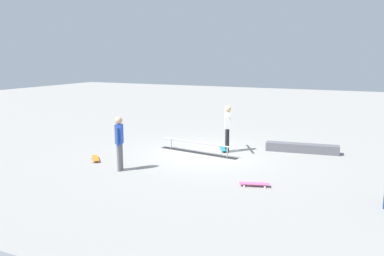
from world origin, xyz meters
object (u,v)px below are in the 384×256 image
(loose_skateboard_pink, at_px, (254,184))
(skater_main, at_px, (227,125))
(skate_ledge, at_px, (302,148))
(loose_skateboard_orange, at_px, (95,158))
(skateboard_main, at_px, (223,149))
(bystander_blue_shirt, at_px, (119,140))
(grind_rail, at_px, (198,148))

(loose_skateboard_pink, bearing_deg, skater_main, -76.08)
(skate_ledge, bearing_deg, loose_skateboard_orange, 33.89)
(skate_ledge, distance_m, skater_main, 2.85)
(skater_main, height_order, skateboard_main, skater_main)
(skate_ledge, xyz_separation_m, skater_main, (2.50, 1.09, 0.83))
(skateboard_main, height_order, bystander_blue_shirt, bystander_blue_shirt)
(grind_rail, height_order, skater_main, skater_main)
(grind_rail, distance_m, bystander_blue_shirt, 3.36)
(loose_skateboard_orange, bearing_deg, skate_ledge, 80.53)
(grind_rail, relative_size, bystander_blue_shirt, 1.91)
(skate_ledge, relative_size, loose_skateboard_orange, 3.58)
(skate_ledge, height_order, bystander_blue_shirt, bystander_blue_shirt)
(bystander_blue_shirt, xyz_separation_m, loose_skateboard_pink, (-4.15, -0.29, -0.87))
(grind_rail, xyz_separation_m, skateboard_main, (-0.71, -0.70, -0.10))
(skateboard_main, distance_m, loose_skateboard_orange, 4.62)
(skateboard_main, bearing_deg, skater_main, -147.50)
(skate_ledge, height_order, skater_main, skater_main)
(skater_main, bearing_deg, skateboard_main, 33.64)
(skateboard_main, bearing_deg, skate_ledge, -98.30)
(skate_ledge, distance_m, loose_skateboard_orange, 7.35)
(skater_main, bearing_deg, loose_skateboard_pink, -176.21)
(grind_rail, height_order, skateboard_main, grind_rail)
(skate_ledge, distance_m, loose_skateboard_pink, 4.44)
(skateboard_main, xyz_separation_m, loose_skateboard_orange, (3.41, 3.12, 0.00))
(grind_rail, relative_size, loose_skateboard_pink, 3.86)
(bystander_blue_shirt, bearing_deg, loose_skateboard_orange, -125.78)
(grind_rail, height_order, skate_ledge, grind_rail)
(skate_ledge, xyz_separation_m, skateboard_main, (2.69, 0.98, -0.09))
(skater_main, bearing_deg, bystander_blue_shirt, 122.00)
(skater_main, xyz_separation_m, bystander_blue_shirt, (2.15, 3.62, -0.05))
(loose_skateboard_pink, bearing_deg, skate_ledge, -113.54)
(skate_ledge, bearing_deg, bystander_blue_shirt, 45.31)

